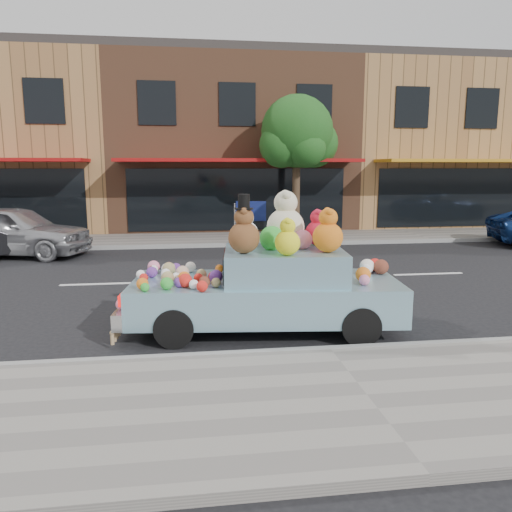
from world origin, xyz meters
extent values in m
plane|color=black|center=(0.00, 0.00, 0.00)|extent=(120.00, 120.00, 0.00)
cube|color=gray|center=(0.00, -6.50, 0.06)|extent=(60.00, 3.00, 0.12)
cube|color=gray|center=(0.00, 6.50, 0.06)|extent=(60.00, 3.00, 0.12)
cube|color=gray|center=(0.00, -5.00, 0.07)|extent=(60.00, 0.12, 0.13)
cube|color=gray|center=(0.00, 5.00, 0.07)|extent=(60.00, 0.12, 0.13)
cube|color=#A17343|center=(-10.00, 12.00, 3.50)|extent=(10.00, 8.00, 7.00)
cube|color=black|center=(-7.00, 7.98, 5.00)|extent=(1.40, 0.06, 1.60)
cube|color=brown|center=(0.00, 12.00, 3.50)|extent=(10.00, 8.00, 7.00)
cube|color=#332D2B|center=(0.00, 12.00, 7.15)|extent=(10.00, 8.00, 0.30)
cube|color=black|center=(0.00, 7.98, 1.40)|extent=(8.50, 0.06, 2.40)
cube|color=maroon|center=(0.00, 7.10, 2.90)|extent=(9.00, 1.80, 0.12)
cube|color=black|center=(-3.00, 7.98, 5.00)|extent=(1.40, 0.06, 1.60)
cube|color=black|center=(0.00, 7.98, 5.00)|extent=(1.40, 0.06, 1.60)
cube|color=black|center=(3.00, 7.98, 5.00)|extent=(1.40, 0.06, 1.60)
cube|color=#A17343|center=(10.00, 12.00, 3.50)|extent=(10.00, 8.00, 7.00)
cube|color=#332D2B|center=(10.00, 12.00, 7.15)|extent=(10.00, 8.00, 0.30)
cube|color=black|center=(10.00, 7.98, 1.40)|extent=(8.50, 0.06, 2.40)
cube|color=#C08116|center=(10.00, 7.10, 2.90)|extent=(9.00, 1.80, 0.12)
cube|color=black|center=(7.00, 7.98, 5.00)|extent=(1.40, 0.06, 1.60)
cube|color=black|center=(10.00, 7.98, 5.00)|extent=(1.40, 0.06, 1.60)
cylinder|color=#38281C|center=(2.00, 6.50, 1.60)|extent=(0.28, 0.28, 3.20)
sphere|color=#144615|center=(2.00, 6.50, 3.92)|extent=(2.60, 2.60, 2.60)
sphere|color=#144615|center=(2.70, 6.80, 3.52)|extent=(1.80, 1.80, 1.80)
sphere|color=#144615|center=(1.40, 6.30, 3.42)|extent=(1.60, 1.60, 1.60)
sphere|color=#144615|center=(2.20, 5.90, 3.32)|extent=(1.40, 1.40, 1.40)
sphere|color=#144615|center=(1.70, 7.10, 3.62)|extent=(1.60, 1.60, 1.60)
imported|color=#B4B4B9|center=(-7.18, 4.14, 0.78)|extent=(4.87, 2.91, 1.55)
cylinder|color=black|center=(0.58, -4.65, 0.30)|extent=(0.62, 0.26, 0.60)
cylinder|color=black|center=(0.74, -3.10, 0.30)|extent=(0.62, 0.26, 0.60)
cylinder|color=black|center=(-2.21, -4.36, 0.30)|extent=(0.62, 0.26, 0.60)
cylinder|color=black|center=(-2.04, -2.81, 0.30)|extent=(0.62, 0.26, 0.60)
cube|color=#81AFC1|center=(-0.73, -3.73, 0.55)|extent=(4.45, 2.14, 0.60)
cube|color=#81AFC1|center=(-0.44, -3.76, 1.10)|extent=(2.05, 1.69, 0.50)
cube|color=silver|center=(-2.94, -3.50, 0.40)|extent=(0.34, 1.79, 0.26)
cube|color=red|center=(-2.96, -4.18, 0.72)|extent=(0.09, 0.28, 0.16)
cube|color=red|center=(-2.82, -2.83, 0.72)|extent=(0.09, 0.28, 0.16)
cube|color=black|center=(-1.38, -3.66, 1.10)|extent=(0.17, 1.30, 0.40)
sphere|color=brown|center=(-1.12, -4.04, 1.59)|extent=(0.49, 0.49, 0.49)
sphere|color=brown|center=(-1.12, -4.04, 1.91)|extent=(0.30, 0.30, 0.30)
sphere|color=brown|center=(-1.12, -4.15, 2.01)|extent=(0.11, 0.11, 0.11)
sphere|color=brown|center=(-1.12, -3.94, 2.01)|extent=(0.11, 0.11, 0.11)
cylinder|color=black|center=(-1.12, -4.04, 2.04)|extent=(0.29, 0.29, 0.02)
cylinder|color=black|center=(-1.12, -4.04, 2.15)|extent=(0.18, 0.18, 0.22)
sphere|color=beige|center=(-0.35, -3.42, 1.67)|extent=(0.64, 0.64, 0.64)
sphere|color=beige|center=(-0.35, -3.42, 2.08)|extent=(0.39, 0.39, 0.39)
sphere|color=beige|center=(-0.35, -3.56, 2.21)|extent=(0.15, 0.15, 0.15)
sphere|color=beige|center=(-0.35, -3.28, 2.21)|extent=(0.15, 0.15, 0.15)
sphere|color=#C66012|center=(0.18, -4.13, 1.59)|extent=(0.47, 0.47, 0.47)
sphere|color=#C66012|center=(0.18, -4.13, 1.89)|extent=(0.29, 0.29, 0.29)
sphere|color=#C66012|center=(0.18, -4.23, 1.99)|extent=(0.11, 0.11, 0.11)
sphere|color=#C66012|center=(0.18, -4.03, 1.99)|extent=(0.11, 0.11, 0.11)
sphere|color=#AC1228|center=(0.20, -3.43, 1.56)|extent=(0.42, 0.42, 0.42)
sphere|color=#AC1228|center=(0.20, -3.43, 1.83)|extent=(0.26, 0.26, 0.26)
sphere|color=#AC1228|center=(0.20, -3.52, 1.91)|extent=(0.10, 0.10, 0.10)
sphere|color=#AC1228|center=(0.20, -3.34, 1.91)|extent=(0.10, 0.10, 0.10)
sphere|color=white|center=(-0.99, -3.25, 1.55)|extent=(0.41, 0.41, 0.41)
sphere|color=white|center=(-0.99, -3.25, 1.82)|extent=(0.25, 0.25, 0.25)
sphere|color=white|center=(-0.99, -3.34, 1.90)|extent=(0.10, 0.10, 0.10)
sphere|color=white|center=(-0.99, -3.16, 1.90)|extent=(0.10, 0.10, 0.10)
sphere|color=yellow|center=(-0.49, -4.31, 1.54)|extent=(0.39, 0.39, 0.39)
sphere|color=yellow|center=(-0.49, -4.31, 1.79)|extent=(0.24, 0.24, 0.24)
sphere|color=yellow|center=(-0.49, -4.39, 1.87)|extent=(0.09, 0.09, 0.09)
sphere|color=yellow|center=(-0.49, -4.23, 1.87)|extent=(0.09, 0.09, 0.09)
sphere|color=green|center=(-0.63, -3.74, 1.53)|extent=(0.40, 0.40, 0.40)
sphere|color=#D36987|center=(-0.13, -3.74, 1.50)|extent=(0.32, 0.32, 0.32)
sphere|color=#948351|center=(-2.34, -4.08, 0.92)|extent=(0.14, 0.14, 0.14)
sphere|color=orange|center=(-1.44, -3.08, 0.92)|extent=(0.14, 0.14, 0.14)
sphere|color=#F9E6C6|center=(-1.94, -2.98, 0.94)|extent=(0.19, 0.19, 0.19)
sphere|color=#59287C|center=(-2.28, -3.03, 0.93)|extent=(0.16, 0.16, 0.16)
sphere|color=red|center=(-2.03, -4.08, 0.96)|extent=(0.21, 0.21, 0.21)
sphere|color=#59287C|center=(-2.12, -4.08, 0.93)|extent=(0.16, 0.16, 0.16)
sphere|color=#948351|center=(-2.23, -3.03, 0.93)|extent=(0.17, 0.17, 0.17)
sphere|color=white|center=(-2.35, -3.39, 0.93)|extent=(0.16, 0.16, 0.16)
sphere|color=green|center=(-2.61, -4.27, 0.92)|extent=(0.13, 0.13, 0.13)
sphere|color=orange|center=(-2.04, -3.86, 0.95)|extent=(0.20, 0.20, 0.20)
sphere|color=white|center=(-2.34, -3.07, 0.94)|extent=(0.19, 0.19, 0.19)
sphere|color=#D36987|center=(-2.57, -2.92, 0.96)|extent=(0.21, 0.21, 0.21)
sphere|color=#948351|center=(-2.30, -3.81, 0.95)|extent=(0.20, 0.20, 0.20)
sphere|color=#948351|center=(-2.31, -3.14, 0.96)|extent=(0.22, 0.22, 0.22)
sphere|color=red|center=(-2.69, -3.62, 0.92)|extent=(0.14, 0.14, 0.14)
sphere|color=red|center=(-1.82, -3.80, 0.93)|extent=(0.15, 0.15, 0.15)
sphere|color=#948351|center=(-1.56, -4.15, 0.92)|extent=(0.15, 0.15, 0.15)
sphere|color=#948351|center=(-1.77, -3.57, 0.94)|extent=(0.17, 0.17, 0.17)
sphere|color=maroon|center=(-2.59, -3.03, 0.92)|extent=(0.15, 0.15, 0.15)
sphere|color=green|center=(-2.30, -4.20, 0.95)|extent=(0.19, 0.19, 0.19)
sphere|color=red|center=(-2.31, -3.92, 0.92)|extent=(0.13, 0.13, 0.13)
sphere|color=#59287C|center=(-2.19, -3.02, 0.94)|extent=(0.18, 0.18, 0.18)
sphere|color=#59287C|center=(-1.55, -3.88, 0.96)|extent=(0.22, 0.22, 0.22)
sphere|color=white|center=(-2.75, -3.41, 0.93)|extent=(0.15, 0.15, 0.15)
sphere|color=white|center=(-1.52, -3.50, 0.92)|extent=(0.14, 0.14, 0.14)
sphere|color=white|center=(-1.90, -4.21, 0.92)|extent=(0.15, 0.15, 0.15)
sphere|color=red|center=(-2.31, -2.93, 0.94)|extent=(0.18, 0.18, 0.18)
sphere|color=orange|center=(-2.66, -4.15, 0.94)|extent=(0.18, 0.18, 0.18)
sphere|color=red|center=(-1.78, -4.40, 0.93)|extent=(0.17, 0.17, 0.17)
sphere|color=#59287C|center=(-2.58, -3.32, 0.94)|extent=(0.18, 0.18, 0.18)
sphere|color=green|center=(-1.98, -2.95, 0.92)|extent=(0.13, 0.13, 0.13)
sphere|color=#F9E6C6|center=(-2.57, -3.03, 0.93)|extent=(0.15, 0.15, 0.15)
sphere|color=red|center=(-1.59, -3.64, 0.92)|extent=(0.14, 0.14, 0.14)
sphere|color=white|center=(-2.17, -3.70, 0.93)|extent=(0.15, 0.15, 0.15)
sphere|color=#59287C|center=(-2.37, -2.82, 0.92)|extent=(0.14, 0.14, 0.14)
sphere|color=maroon|center=(-1.73, -4.12, 0.94)|extent=(0.17, 0.17, 0.17)
sphere|color=#D8A88C|center=(-2.07, -3.54, 0.97)|extent=(0.22, 0.22, 0.22)
sphere|color=orange|center=(-2.89, -3.01, 0.61)|extent=(0.17, 0.17, 0.17)
sphere|color=orange|center=(-2.88, -2.91, 0.59)|extent=(0.13, 0.13, 0.13)
sphere|color=#59287C|center=(-2.98, -3.86, 0.60)|extent=(0.14, 0.14, 0.14)
sphere|color=#D36987|center=(-3.00, -4.05, 0.61)|extent=(0.16, 0.16, 0.16)
sphere|color=red|center=(-2.95, -3.58, 0.59)|extent=(0.13, 0.13, 0.13)
sphere|color=#59287C|center=(-2.89, -3.05, 0.60)|extent=(0.14, 0.14, 0.14)
sphere|color=#F9E6C6|center=(-2.87, -2.84, 0.60)|extent=(0.14, 0.14, 0.14)
sphere|color=red|center=(-2.98, -3.86, 0.61)|extent=(0.16, 0.16, 0.16)
sphere|color=red|center=(1.28, -3.31, 0.96)|extent=(0.22, 0.22, 0.22)
sphere|color=#D36987|center=(1.12, -3.38, 0.96)|extent=(0.22, 0.22, 0.22)
sphere|color=maroon|center=(1.09, -3.37, 0.94)|extent=(0.18, 0.18, 0.18)
sphere|color=orange|center=(0.79, -4.10, 0.97)|extent=(0.24, 0.24, 0.24)
sphere|color=#D36987|center=(0.73, -4.33, 0.93)|extent=(0.17, 0.17, 0.17)
sphere|color=white|center=(1.02, -3.60, 0.94)|extent=(0.18, 0.18, 0.18)
sphere|color=#F9E6C6|center=(1.07, -3.49, 0.98)|extent=(0.25, 0.25, 0.25)
sphere|color=maroon|center=(1.29, -3.58, 0.98)|extent=(0.26, 0.26, 0.26)
cylinder|color=#997A54|center=(-3.11, -4.34, 0.17)|extent=(0.06, 0.06, 0.17)
sphere|color=#997A54|center=(-3.11, -4.34, 0.26)|extent=(0.07, 0.07, 0.07)
cylinder|color=#997A54|center=(-3.10, -4.21, 0.17)|extent=(0.06, 0.06, 0.17)
sphere|color=#997A54|center=(-3.10, -4.21, 0.26)|extent=(0.07, 0.07, 0.07)
cylinder|color=#997A54|center=(-3.08, -4.08, 0.17)|extent=(0.06, 0.06, 0.17)
sphere|color=#997A54|center=(-3.08, -4.08, 0.26)|extent=(0.07, 0.07, 0.07)
cylinder|color=#997A54|center=(-3.07, -3.95, 0.17)|extent=(0.06, 0.06, 0.17)
sphere|color=#997A54|center=(-3.07, -3.95, 0.26)|extent=(0.07, 0.07, 0.07)
cylinder|color=#997A54|center=(-3.06, -3.82, 0.17)|extent=(0.06, 0.06, 0.17)
sphere|color=#997A54|center=(-3.06, -3.82, 0.26)|extent=(0.07, 0.07, 0.07)
cylinder|color=#997A54|center=(-3.04, -3.69, 0.17)|extent=(0.06, 0.06, 0.17)
sphere|color=#997A54|center=(-3.04, -3.69, 0.26)|extent=(0.07, 0.07, 0.07)
cylinder|color=#997A54|center=(-3.03, -3.56, 0.17)|extent=(0.06, 0.06, 0.17)
sphere|color=#997A54|center=(-3.03, -3.56, 0.26)|extent=(0.07, 0.07, 0.07)
cylinder|color=#997A54|center=(-3.01, -3.43, 0.17)|extent=(0.06, 0.06, 0.17)
sphere|color=#997A54|center=(-3.01, -3.43, 0.26)|extent=(0.07, 0.07, 0.07)
cylinder|color=#997A54|center=(-3.00, -3.30, 0.17)|extent=(0.06, 0.06, 0.17)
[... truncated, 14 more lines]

